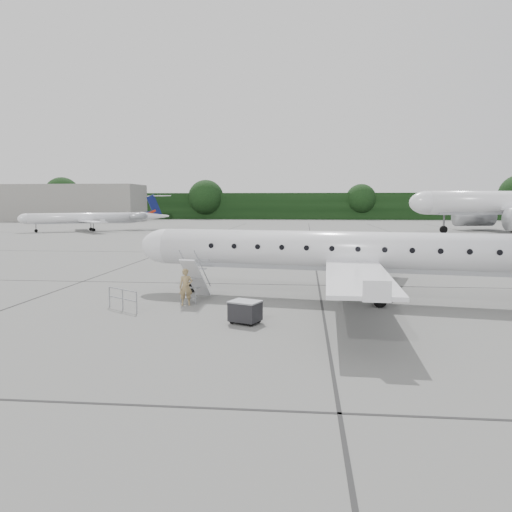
# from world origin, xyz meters

# --- Properties ---
(ground) EXTENTS (320.00, 320.00, 0.00)m
(ground) POSITION_xyz_m (0.00, 0.00, 0.00)
(ground) COLOR slate
(ground) RESTS_ON ground
(treeline) EXTENTS (260.00, 4.00, 8.00)m
(treeline) POSITION_xyz_m (0.00, 130.00, 4.00)
(treeline) COLOR black
(treeline) RESTS_ON ground
(terminal_building) EXTENTS (40.00, 14.00, 10.00)m
(terminal_building) POSITION_xyz_m (-70.00, 110.00, 5.00)
(terminal_building) COLOR gray
(terminal_building) RESTS_ON ground
(main_regional_jet) EXTENTS (31.32, 24.79, 7.27)m
(main_regional_jet) POSITION_xyz_m (-1.76, 3.02, 3.63)
(main_regional_jet) COLOR silver
(main_regional_jet) RESTS_ON ground
(airstair) EXTENTS (1.22, 2.42, 2.28)m
(airstair) POSITION_xyz_m (-10.46, 2.22, 1.14)
(airstair) COLOR silver
(airstair) RESTS_ON ground
(passenger) EXTENTS (0.76, 0.59, 1.86)m
(passenger) POSITION_xyz_m (-10.68, 0.93, 0.93)
(passenger) COLOR #8F774E
(passenger) RESTS_ON ground
(safety_railing) EXTENTS (1.86, 1.31, 1.00)m
(safety_railing) POSITION_xyz_m (-13.45, -0.48, 0.50)
(safety_railing) COLOR gray
(safety_railing) RESTS_ON ground
(baggage_cart) EXTENTS (1.48, 1.36, 1.04)m
(baggage_cart) POSITION_xyz_m (-7.25, -2.57, 0.52)
(baggage_cart) COLOR black
(baggage_cart) RESTS_ON ground
(bg_regional_left) EXTENTS (30.88, 29.01, 6.58)m
(bg_regional_left) POSITION_xyz_m (-43.73, 62.72, 3.29)
(bg_regional_left) COLOR silver
(bg_regional_left) RESTS_ON ground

